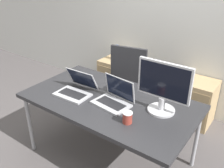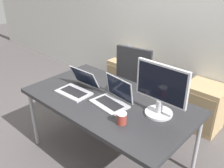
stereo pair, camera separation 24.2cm
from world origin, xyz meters
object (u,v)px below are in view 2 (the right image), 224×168
object	(u,v)px
monitor	(161,90)
laptop_right	(113,98)
coffee_cup_brown	(122,118)
cabinet_right	(203,107)
office_chair	(139,93)
water_bottle	(127,53)
laptop_left	(77,87)
coffee_cup_white	(118,86)
cabinet_left	(127,78)

from	to	relation	value
monitor	laptop_right	bearing A→B (deg)	-162.06
laptop_right	coffee_cup_brown	world-z (taller)	laptop_right
cabinet_right	laptop_right	distance (m)	1.40
office_chair	monitor	world-z (taller)	monitor
cabinet_right	water_bottle	distance (m)	1.32
coffee_cup_brown	cabinet_right	bearing A→B (deg)	84.17
laptop_left	coffee_cup_brown	world-z (taller)	laptop_left
office_chair	monitor	distance (m)	1.14
office_chair	water_bottle	world-z (taller)	office_chair
cabinet_right	laptop_right	world-z (taller)	laptop_right
water_bottle	laptop_right	distance (m)	1.50
cabinet_right	coffee_cup_white	world-z (taller)	coffee_cup_white
coffee_cup_white	cabinet_left	bearing A→B (deg)	124.47
office_chair	coffee_cup_white	xyz separation A→B (m)	(0.16, -0.62, 0.39)
laptop_right	monitor	xyz separation A→B (m)	(0.43, 0.14, 0.19)
cabinet_right	water_bottle	xyz separation A→B (m)	(-1.26, 0.00, 0.41)
water_bottle	monitor	world-z (taller)	monitor
cabinet_left	monitor	size ratio (longest dim) A/B	1.23
cabinet_left	laptop_right	xyz separation A→B (m)	(0.83, -1.24, 0.49)
cabinet_left	water_bottle	xyz separation A→B (m)	(0.00, 0.00, 0.41)
cabinet_right	monitor	bearing A→B (deg)	-89.81
cabinet_left	coffee_cup_white	world-z (taller)	coffee_cup_white
cabinet_left	laptop_left	distance (m)	1.46
water_bottle	laptop_left	world-z (taller)	laptop_left
cabinet_right	water_bottle	bearing A→B (deg)	179.90
laptop_left	monitor	xyz separation A→B (m)	(0.86, 0.21, 0.19)
cabinet_left	coffee_cup_brown	distance (m)	1.88
monitor	coffee_cup_white	distance (m)	0.58
coffee_cup_brown	coffee_cup_white	bearing A→B (deg)	134.61
office_chair	laptop_left	bearing A→B (deg)	-99.13
water_bottle	laptop_right	size ratio (longest dim) A/B	0.64
laptop_left	monitor	world-z (taller)	monitor
cabinet_left	water_bottle	size ratio (longest dim) A/B	2.51
office_chair	laptop_left	xyz separation A→B (m)	(-0.14, -0.90, 0.38)
coffee_cup_white	laptop_left	bearing A→B (deg)	-137.61
office_chair	coffee_cup_brown	distance (m)	1.23
cabinet_left	laptop_left	size ratio (longest dim) A/B	1.68
cabinet_left	coffee_cup_brown	world-z (taller)	coffee_cup_brown
office_chair	cabinet_left	xyz separation A→B (m)	(-0.55, 0.42, -0.11)
office_chair	laptop_right	bearing A→B (deg)	-70.86
water_bottle	laptop_left	xyz separation A→B (m)	(0.40, -1.32, 0.08)
water_bottle	cabinet_left	bearing A→B (deg)	-90.00
laptop_right	coffee_cup_white	distance (m)	0.24
office_chair	water_bottle	bearing A→B (deg)	142.42
coffee_cup_white	laptop_right	bearing A→B (deg)	-59.74
office_chair	water_bottle	xyz separation A→B (m)	(-0.55, 0.42, 0.31)
laptop_right	office_chair	bearing A→B (deg)	109.14
laptop_left	coffee_cup_brown	size ratio (longest dim) A/B	3.54
water_bottle	laptop_right	xyz separation A→B (m)	(0.83, -1.25, 0.08)
cabinet_left	laptop_left	bearing A→B (deg)	-73.00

